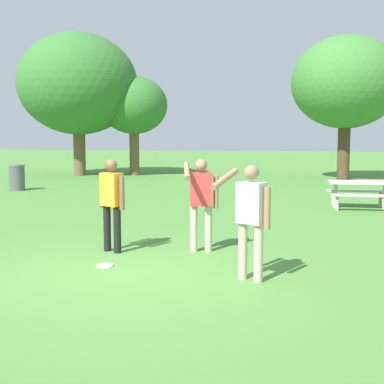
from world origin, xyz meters
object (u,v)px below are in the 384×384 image
(frisbee, at_px, (105,265))
(tree_far_right, at_px, (346,83))
(person_thrower, at_px, (250,213))
(person_catcher, at_px, (112,199))
(trash_can_further_along, at_px, (17,177))
(tree_tall_left, at_px, (78,84))
(tree_broad_center, at_px, (134,106))
(person_bystander, at_px, (201,198))
(picnic_table_near, at_px, (360,189))

(frisbee, height_order, tree_far_right, tree_far_right)
(person_thrower, bearing_deg, person_catcher, 152.15)
(trash_can_further_along, distance_m, tree_tall_left, 8.34)
(frisbee, distance_m, trash_can_further_along, 12.29)
(frisbee, xyz_separation_m, tree_far_right, (5.16, 17.13, 4.40))
(trash_can_further_along, distance_m, tree_broad_center, 8.75)
(frisbee, xyz_separation_m, tree_tall_left, (-7.84, 17.16, 4.59))
(person_thrower, distance_m, person_bystander, 1.94)
(person_catcher, bearing_deg, trash_can_further_along, 127.89)
(frisbee, xyz_separation_m, picnic_table_near, (4.72, 7.41, 0.55))
(person_thrower, relative_size, tree_tall_left, 0.23)
(picnic_table_near, distance_m, tree_broad_center, 14.69)
(frisbee, relative_size, trash_can_further_along, 0.28)
(person_catcher, distance_m, tree_tall_left, 18.25)
(tree_tall_left, bearing_deg, person_catcher, -64.83)
(tree_tall_left, bearing_deg, picnic_table_near, -37.83)
(picnic_table_near, relative_size, tree_far_right, 0.26)
(frisbee, height_order, picnic_table_near, picnic_table_near)
(person_catcher, xyz_separation_m, picnic_table_near, (4.96, 6.43, -0.38))
(person_thrower, bearing_deg, person_bystander, 120.96)
(person_bystander, bearing_deg, person_catcher, -168.10)
(picnic_table_near, distance_m, tree_far_right, 10.47)
(person_catcher, relative_size, picnic_table_near, 0.95)
(person_thrower, distance_m, person_catcher, 2.86)
(person_catcher, relative_size, frisbee, 6.03)
(person_bystander, height_order, picnic_table_near, person_bystander)
(person_bystander, distance_m, trash_can_further_along, 12.13)
(person_thrower, relative_size, person_bystander, 1.00)
(person_thrower, distance_m, tree_far_right, 18.05)
(trash_can_further_along, height_order, tree_tall_left, tree_tall_left)
(person_bystander, height_order, tree_far_right, tree_far_right)
(person_catcher, bearing_deg, tree_far_right, 71.55)
(person_bystander, xyz_separation_m, trash_can_further_along, (-8.51, 8.64, -0.48))
(person_thrower, height_order, frisbee, person_thrower)
(tree_tall_left, height_order, tree_broad_center, tree_tall_left)
(person_catcher, height_order, picnic_table_near, person_catcher)
(frisbee, distance_m, tree_far_right, 18.42)
(person_catcher, xyz_separation_m, tree_broad_center, (-4.91, 16.90, 2.58))
(frisbee, xyz_separation_m, trash_can_further_along, (-7.21, 9.94, 0.47))
(tree_far_right, bearing_deg, person_catcher, -108.45)
(person_catcher, height_order, tree_broad_center, tree_broad_center)
(person_bystander, bearing_deg, trash_can_further_along, 134.57)
(person_thrower, xyz_separation_m, trash_can_further_along, (-9.50, 10.30, -0.48))
(person_bystander, bearing_deg, tree_broad_center, 111.24)
(person_catcher, relative_size, trash_can_further_along, 1.71)
(person_bystander, distance_m, tree_far_right, 16.65)
(trash_can_further_along, distance_m, tree_far_right, 14.83)
(tree_far_right, bearing_deg, person_thrower, -99.29)
(person_catcher, bearing_deg, person_bystander, 11.90)
(person_catcher, distance_m, tree_far_right, 17.38)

